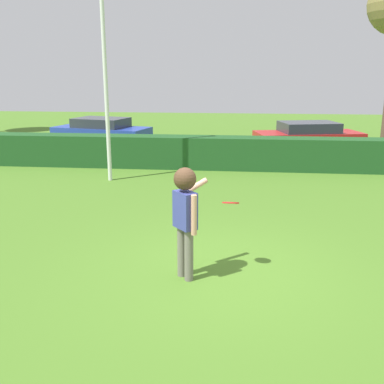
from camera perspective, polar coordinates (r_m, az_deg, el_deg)
The scene contains 7 objects.
ground_plane at distance 7.45m, azimuth 3.29°, elevation -10.21°, with size 60.00×60.00×0.00m, color #487424.
person at distance 6.85m, azimuth -0.82°, elevation -2.13°, with size 0.52×0.82×1.79m.
frisbee at distance 7.15m, azimuth 4.94°, elevation -1.39°, with size 0.27×0.27×0.11m.
lamppost at distance 13.52m, azimuth -11.16°, elevation 17.81°, with size 0.24×0.24×7.16m.
hedge_row at distance 15.24m, azimuth 4.90°, elevation 4.98°, with size 19.82×0.90×1.08m, color #1D4C20.
parked_car_blue at distance 20.33m, azimuth -11.45°, elevation 7.65°, with size 4.49×2.66×1.25m.
parked_car_red at distance 18.83m, azimuth 14.58°, elevation 6.91°, with size 4.48×2.62×1.25m.
Camera 1 is at (0.30, -6.74, 3.16)m, focal length 41.87 mm.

